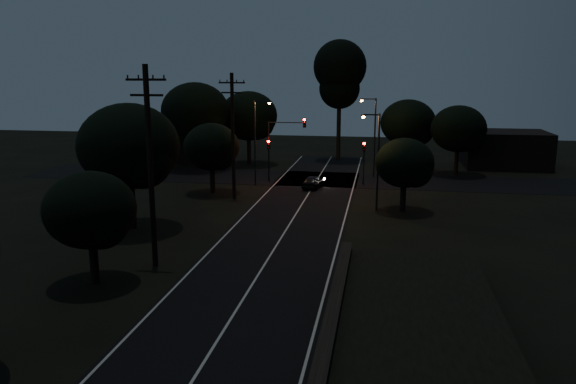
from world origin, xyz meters
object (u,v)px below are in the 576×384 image
(utility_pole_far, at_px, (233,134))
(car, at_px, (313,182))
(streetlight_b, at_px, (373,132))
(signal_left, at_px, (269,153))
(signal_right, at_px, (364,155))
(signal_mast, at_px, (286,138))
(utility_pole_mid, at_px, (150,164))
(streetlight_c, at_px, (376,155))
(tall_pine, at_px, (340,74))
(streetlight_a, at_px, (257,137))

(utility_pole_far, xyz_separation_m, car, (6.09, 5.52, -4.89))
(streetlight_b, bearing_deg, signal_left, -157.95)
(signal_right, relative_size, car, 1.18)
(signal_right, xyz_separation_m, signal_mast, (-7.51, 0.00, 1.50))
(utility_pole_mid, height_order, signal_mast, utility_pole_mid)
(signal_right, xyz_separation_m, car, (-4.51, -2.47, -2.24))
(streetlight_c, bearing_deg, utility_pole_mid, -128.26)
(utility_pole_far, relative_size, signal_right, 2.56)
(signal_left, bearing_deg, streetlight_b, 22.05)
(utility_pole_mid, distance_m, car, 23.89)
(signal_right, bearing_deg, streetlight_c, -82.98)
(signal_right, height_order, streetlight_c, streetlight_c)
(utility_pole_far, relative_size, streetlight_c, 1.40)
(utility_pole_far, distance_m, tall_pine, 24.52)
(utility_pole_far, xyz_separation_m, streetlight_b, (11.31, 12.00, -0.85))
(signal_right, height_order, signal_mast, signal_mast)
(utility_pole_far, xyz_separation_m, tall_pine, (7.00, 23.00, 4.83))
(utility_pole_far, relative_size, tall_pine, 0.73)
(streetlight_a, distance_m, streetlight_b, 12.19)
(signal_right, distance_m, streetlight_a, 10.26)
(tall_pine, relative_size, streetlight_c, 1.91)
(utility_pole_mid, bearing_deg, streetlight_b, 68.70)
(streetlight_b, xyz_separation_m, streetlight_c, (0.52, -14.00, -0.29))
(tall_pine, distance_m, signal_mast, 16.62)
(streetlight_c, bearing_deg, signal_mast, 131.19)
(utility_pole_far, xyz_separation_m, signal_left, (1.40, 7.99, -2.65))
(signal_right, xyz_separation_m, streetlight_c, (1.23, -9.99, 1.51))
(signal_right, bearing_deg, streetlight_b, 80.00)
(utility_pole_mid, height_order, streetlight_a, utility_pole_mid)
(streetlight_a, height_order, streetlight_c, streetlight_a)
(utility_pole_mid, relative_size, signal_left, 2.68)
(utility_pole_mid, relative_size, streetlight_b, 1.38)
(streetlight_b, distance_m, car, 9.25)
(utility_pole_mid, relative_size, signal_mast, 1.76)
(utility_pole_far, distance_m, signal_left, 8.53)
(streetlight_b, bearing_deg, signal_mast, -154.01)
(tall_pine, relative_size, streetlight_b, 1.79)
(tall_pine, height_order, streetlight_a, tall_pine)
(utility_pole_mid, height_order, signal_right, utility_pole_mid)
(utility_pole_far, bearing_deg, car, 42.22)
(utility_pole_far, bearing_deg, signal_right, 37.00)
(utility_pole_far, bearing_deg, streetlight_b, 46.70)
(signal_left, bearing_deg, signal_mast, 0.13)
(streetlight_b, relative_size, car, 2.30)
(signal_right, bearing_deg, tall_pine, 103.49)
(car, bearing_deg, tall_pine, -83.24)
(car, bearing_deg, streetlight_c, 137.12)
(utility_pole_far, distance_m, signal_right, 13.53)
(tall_pine, bearing_deg, car, -92.99)
(signal_mast, distance_m, streetlight_b, 9.15)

